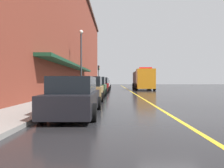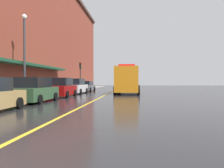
{
  "view_description": "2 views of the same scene",
  "coord_description": "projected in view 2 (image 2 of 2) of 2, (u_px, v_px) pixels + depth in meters",
  "views": [
    {
      "loc": [
        -2.32,
        -8.1,
        1.41
      ],
      "look_at": [
        -2.57,
        22.13,
        0.96
      ],
      "focal_mm": 32.98,
      "sensor_mm": 36.0,
      "label": 1
    },
    {
      "loc": [
        3.09,
        -3.49,
        1.53
      ],
      "look_at": [
        0.05,
        28.78,
        1.13
      ],
      "focal_mm": 36.77,
      "sensor_mm": 36.0,
      "label": 2
    }
  ],
  "objects": [
    {
      "name": "parking_meter_0",
      "position": [
        68.0,
        85.0,
        29.4
      ],
      "size": [
        0.14,
        0.18,
        1.33
      ],
      "color": "#4C4C51",
      "rests_on": "sidewalk_left"
    },
    {
      "name": "parking_meter_2",
      "position": [
        57.0,
        85.0,
        25.44
      ],
      "size": [
        0.14,
        0.18,
        1.33
      ],
      "color": "#4C4C51",
      "rests_on": "sidewalk_left"
    },
    {
      "name": "street_lamp_left",
      "position": [
        24.0,
        47.0,
        19.02
      ],
      "size": [
        0.44,
        0.44,
        6.94
      ],
      "color": "#33383D",
      "rests_on": "sidewalk_left"
    },
    {
      "name": "traffic_light_near",
      "position": [
        80.0,
        71.0,
        36.24
      ],
      "size": [
        0.38,
        0.36,
        4.3
      ],
      "color": "#232326",
      "rests_on": "sidewalk_left"
    },
    {
      "name": "lane_center_stripe",
      "position": [
        109.0,
        93.0,
        28.67
      ],
      "size": [
        0.16,
        70.0,
        0.01
      ],
      "primitive_type": "cube",
      "color": "gold",
      "rests_on": "ground"
    },
    {
      "name": "parked_car_5",
      "position": [
        86.0,
        86.0,
        34.07
      ],
      "size": [
        2.19,
        4.73,
        1.56
      ],
      "rotation": [
        0.0,
        0.0,
        1.54
      ],
      "color": "#595B60",
      "rests_on": "ground"
    },
    {
      "name": "utility_truck",
      "position": [
        128.0,
        80.0,
        28.55
      ],
      "size": [
        3.08,
        8.95,
        3.4
      ],
      "rotation": [
        0.0,
        0.0,
        -1.59
      ],
      "color": "orange",
      "rests_on": "ground"
    },
    {
      "name": "parked_car_4",
      "position": [
        76.0,
        87.0,
        28.15
      ],
      "size": [
        2.17,
        4.9,
        1.84
      ],
      "rotation": [
        0.0,
        0.0,
        1.54
      ],
      "color": "silver",
      "rests_on": "ground"
    },
    {
      "name": "ground_plane",
      "position": [
        109.0,
        93.0,
        28.67
      ],
      "size": [
        112.0,
        112.0,
        0.0
      ],
      "primitive_type": "plane",
      "color": "#232326"
    },
    {
      "name": "sidewalk_left",
      "position": [
        61.0,
        93.0,
        29.25
      ],
      "size": [
        2.4,
        70.0,
        0.15
      ],
      "primitive_type": "cube",
      "color": "gray",
      "rests_on": "ground"
    },
    {
      "name": "parked_car_3",
      "position": [
        62.0,
        88.0,
        22.42
      ],
      "size": [
        2.14,
        4.26,
        1.86
      ],
      "rotation": [
        0.0,
        0.0,
        1.55
      ],
      "color": "maroon",
      "rests_on": "ground"
    },
    {
      "name": "parked_car_2",
      "position": [
        35.0,
        91.0,
        16.66
      ],
      "size": [
        2.13,
        4.83,
        1.81
      ],
      "rotation": [
        0.0,
        0.0,
        1.57
      ],
      "color": "#2D5133",
      "rests_on": "ground"
    },
    {
      "name": "brick_building_left",
      "position": [
        1.0,
        25.0,
        28.84
      ],
      "size": [
        13.53,
        64.0,
        17.25
      ],
      "color": "brown",
      "rests_on": "ground"
    }
  ]
}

